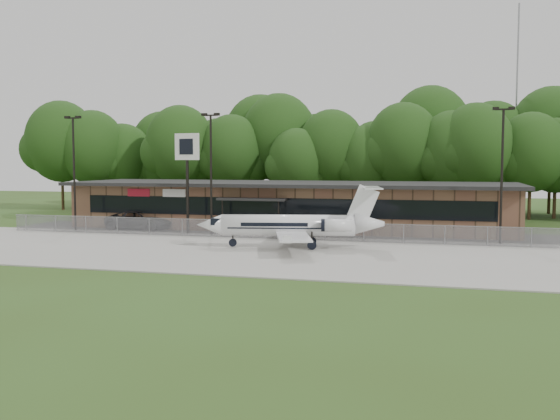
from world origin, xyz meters
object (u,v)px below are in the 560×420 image
(business_jet, at_px, (295,226))
(pole_sign, at_px, (187,157))
(terminal, at_px, (290,205))
(suv, at_px, (141,220))

(business_jet, bearing_deg, pole_sign, 138.54)
(terminal, bearing_deg, pole_sign, -135.50)
(terminal, relative_size, business_jet, 3.05)
(terminal, height_order, pole_sign, pole_sign)
(business_jet, height_order, pole_sign, pole_sign)
(terminal, height_order, suv, terminal)
(pole_sign, bearing_deg, business_jet, -21.71)
(terminal, bearing_deg, suv, -158.70)
(business_jet, xyz_separation_m, suv, (-16.50, 8.38, -0.75))
(terminal, height_order, business_jet, business_jet)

